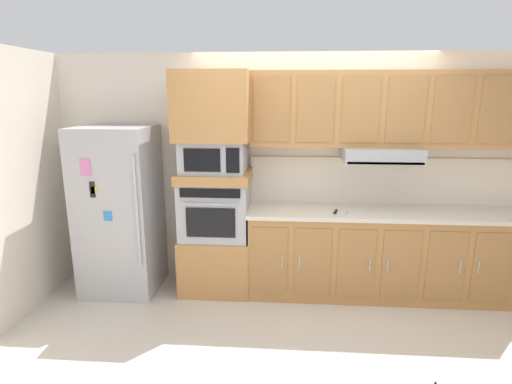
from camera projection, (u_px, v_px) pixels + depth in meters
ground_plane at (312, 329)px, 3.70m from camera, size 9.60×9.60×0.00m
back_kitchen_wall at (310, 171)px, 4.48m from camera, size 6.20×0.12×2.50m
refrigerator at (120, 210)px, 4.30m from camera, size 0.76×0.73×1.76m
oven_base_cabinet at (217, 262)px, 4.43m from camera, size 0.74×0.62×0.60m
built_in_oven at (216, 209)px, 4.29m from camera, size 0.70×0.62×0.60m
appliance_mid_shelf at (215, 176)px, 4.21m from camera, size 0.74×0.62×0.10m
microwave at (214, 156)px, 4.15m from camera, size 0.64×0.54×0.32m
appliance_upper_cabinet at (213, 106)px, 4.04m from camera, size 0.74×0.62×0.68m
lower_cabinet_run at (393, 255)px, 4.26m from camera, size 2.99×0.63×0.88m
countertop_slab at (396, 213)px, 4.15m from camera, size 3.03×0.64×0.04m
backsplash_panel at (391, 181)px, 4.37m from camera, size 3.03×0.02×0.50m
upper_cabinet_with_hood at (400, 112)px, 4.04m from camera, size 2.99×0.48×0.88m
screwdriver at (336, 212)px, 4.06m from camera, size 0.15×0.14×0.03m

